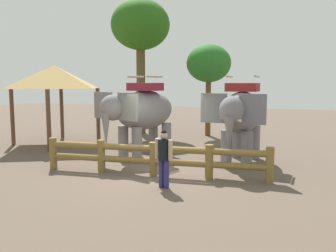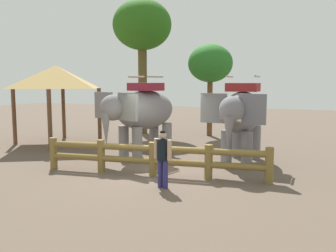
{
  "view_description": "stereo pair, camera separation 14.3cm",
  "coord_description": "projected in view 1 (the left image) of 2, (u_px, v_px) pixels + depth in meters",
  "views": [
    {
      "loc": [
        4.24,
        -10.45,
        2.91
      ],
      "look_at": [
        0.0,
        1.14,
        1.4
      ],
      "focal_mm": 38.99,
      "sensor_mm": 36.0,
      "label": 1
    },
    {
      "loc": [
        4.37,
        -10.4,
        2.91
      ],
      "look_at": [
        0.0,
        1.14,
        1.4
      ],
      "focal_mm": 38.99,
      "sensor_mm": 36.0,
      "label": 2
    }
  ],
  "objects": [
    {
      "name": "thatched_shelter",
      "position": [
        54.0,
        78.0,
        16.76
      ],
      "size": [
        4.6,
        4.6,
        3.64
      ],
      "color": "brown",
      "rests_on": "ground"
    },
    {
      "name": "log_fence",
      "position": [
        153.0,
        156.0,
        11.28
      ],
      "size": [
        7.18,
        0.92,
        1.05
      ],
      "color": "brown",
      "rests_on": "ground"
    },
    {
      "name": "tourist_woman_in_black",
      "position": [
        164.0,
        155.0,
        9.94
      ],
      "size": [
        0.55,
        0.38,
        1.6
      ],
      "color": "navy",
      "rests_on": "ground"
    },
    {
      "name": "tree_back_center",
      "position": [
        140.0,
        27.0,
        19.95
      ],
      "size": [
        3.22,
        3.22,
        7.37
      ],
      "color": "brown",
      "rests_on": "ground"
    },
    {
      "name": "elephant_center",
      "position": [
        241.0,
        115.0,
        12.77
      ],
      "size": [
        2.08,
        3.63,
        3.13
      ],
      "color": "slate",
      "rests_on": "ground"
    },
    {
      "name": "tree_far_left",
      "position": [
        209.0,
        64.0,
        19.26
      ],
      "size": [
        2.35,
        2.35,
        4.87
      ],
      "color": "brown",
      "rests_on": "ground"
    },
    {
      "name": "elephant_near_left",
      "position": [
        141.0,
        112.0,
        13.78
      ],
      "size": [
        2.55,
        3.73,
        3.13
      ],
      "color": "slate",
      "rests_on": "ground"
    },
    {
      "name": "ground_plane",
      "position": [
        156.0,
        174.0,
        11.54
      ],
      "size": [
        60.0,
        60.0,
        0.0
      ],
      "primitive_type": "plane",
      "color": "brown"
    }
  ]
}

